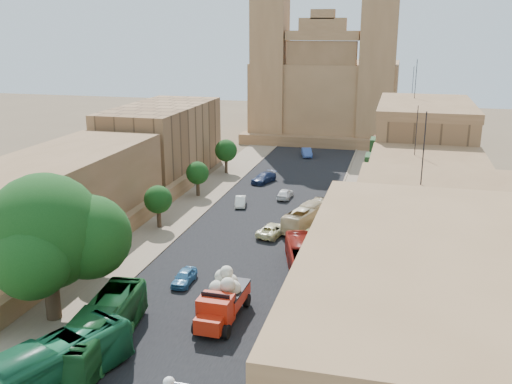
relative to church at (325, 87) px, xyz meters
The scene contains 33 objects.
ground 79.19m from the church, 90.00° to the right, with size 260.00×260.00×0.00m, color brown.
road_surface 49.54m from the church, 90.00° to the right, with size 14.00×140.00×0.01m, color black.
sidewalk_east 50.44m from the church, 78.94° to the right, with size 5.00×140.00×0.01m, color #806B54.
sidewalk_west 50.44m from the church, 101.06° to the right, with size 5.00×140.00×0.01m, color #806B54.
kerb_east 50.02m from the church, 81.81° to the right, with size 0.25×140.00×0.12m, color #806B54.
kerb_west 50.02m from the church, 98.19° to the right, with size 0.25×140.00×0.12m, color #806B54.
townhouse_a 83.22m from the church, 78.94° to the right, with size 9.00×14.00×16.40m.
townhouse_b 69.58m from the church, 76.73° to the right, with size 9.00×14.00×14.90m.
townhouse_c 56.00m from the church, 73.43° to the right, with size 9.00×14.00×17.40m.
townhouse_d 42.84m from the church, 68.07° to the right, with size 9.00×14.00×15.90m.
west_wall 60.55m from the church, 102.04° to the right, with size 1.00×40.00×1.80m, color olive.
west_building_low 63.45m from the church, 106.54° to the right, with size 10.00×28.00×8.40m, color brown.
west_building_mid 39.27m from the church, 117.48° to the right, with size 10.00×22.00×10.00m, color olive.
church is the anchor object (origin of this frame).
ficus_tree 75.26m from the church, 97.18° to the right, with size 10.74×9.88×10.74m.
street_tree_a 67.62m from the church, 98.54° to the right, with size 3.51×3.51×5.40m.
street_tree_b 55.90m from the church, 100.38° to the right, with size 2.94×2.94×4.52m.
street_tree_c 44.27m from the church, 103.21° to the right, with size 2.84×2.84×4.36m.
street_tree_d 32.80m from the church, 108.09° to the right, with size 3.19×3.19×4.90m.
red_truck 72.31m from the church, 88.09° to the right, with size 2.72×6.50×3.75m.
olive_pickup 59.60m from the church, 83.67° to the right, with size 2.72×4.67×1.81m.
bus_green_south 83.38m from the church, 93.35° to the right, with size 2.67×11.42×3.18m, color #19653D.
bus_green_north 78.13m from the church, 92.95° to the right, with size 2.56×10.96×3.05m, color #1D632B.
bus_red_east 63.34m from the church, 84.06° to the right, with size 2.11×9.03×2.51m, color maroon.
bus_cream_east 51.73m from the church, 84.17° to the right, with size 2.01×8.59×2.39m, color beige.
car_blue_a 67.55m from the church, 92.10° to the right, with size 1.38×3.43×1.17m, color teal.
car_white_a 46.38m from the church, 94.70° to the right, with size 1.17×3.35×1.10m, color white.
car_cream 54.92m from the church, 87.77° to the right, with size 2.02×4.39×1.22m, color #F6EFB9.
car_dkblue 35.73m from the church, 95.84° to the right, with size 1.83×4.51×1.31m, color #1B284E.
car_white_b 42.03m from the church, 88.95° to the right, with size 1.46×3.62×1.23m, color white.
car_blue_b 19.16m from the church, 91.68° to the right, with size 1.45×4.16×1.37m, color #334E93.
pedestrian_a 71.73m from the church, 83.63° to the right, with size 0.67×0.44×1.83m, color #28252C.
pedestrian_c 65.10m from the church, 82.21° to the right, with size 0.94×0.39×1.60m, color #27282E.
Camera 1 is at (13.77, -28.38, 20.23)m, focal length 40.00 mm.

